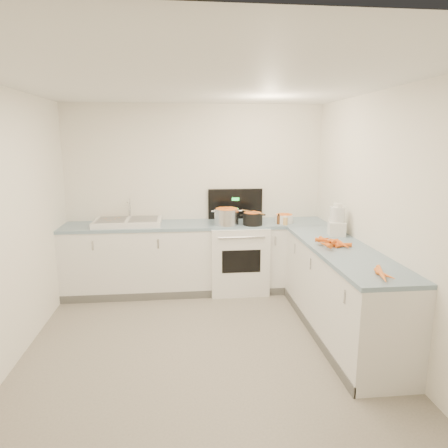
{
  "coord_description": "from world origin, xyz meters",
  "views": [
    {
      "loc": [
        -0.18,
        -3.5,
        2.03
      ],
      "look_at": [
        0.3,
        1.1,
        1.05
      ],
      "focal_mm": 32.0,
      "sensor_mm": 36.0,
      "label": 1
    }
  ],
  "objects": [
    {
      "name": "steel_pot",
      "position": [
        0.38,
        1.56,
        1.04
      ],
      "size": [
        0.38,
        0.38,
        0.23
      ],
      "primitive_type": "cylinder",
      "rotation": [
        0.0,
        0.0,
        0.22
      ],
      "color": "silver",
      "rests_on": "stove"
    },
    {
      "name": "spice_jar",
      "position": [
        1.14,
        1.47,
        0.99
      ],
      "size": [
        0.06,
        0.06,
        0.1
      ],
      "primitive_type": "cylinder",
      "color": "#E5B266",
      "rests_on": "counter_back"
    },
    {
      "name": "floor",
      "position": [
        0.0,
        0.0,
        0.0
      ],
      "size": [
        3.5,
        4.0,
        0.0
      ],
      "primitive_type": null,
      "color": "gray",
      "rests_on": "ground"
    },
    {
      "name": "wall_back",
      "position": [
        0.0,
        2.0,
        1.25
      ],
      "size": [
        3.5,
        0.0,
        2.5
      ],
      "primitive_type": null,
      "rotation": [
        1.57,
        0.0,
        0.0
      ],
      "color": "white",
      "rests_on": "ground"
    },
    {
      "name": "wooden_spoon",
      "position": [
        0.72,
        1.52,
        1.11
      ],
      "size": [
        0.24,
        0.35,
        0.02
      ],
      "primitive_type": "cylinder",
      "rotation": [
        1.57,
        0.0,
        0.6
      ],
      "color": "#AD7A47",
      "rests_on": "black_pot"
    },
    {
      "name": "black_pot",
      "position": [
        0.72,
        1.52,
        1.01
      ],
      "size": [
        0.32,
        0.32,
        0.18
      ],
      "primitive_type": "cylinder",
      "rotation": [
        0.0,
        0.0,
        0.29
      ],
      "color": "black",
      "rests_on": "stove"
    },
    {
      "name": "carrot_pile",
      "position": [
        1.36,
        0.4,
        0.98
      ],
      "size": [
        0.37,
        0.38,
        0.08
      ],
      "color": "orange",
      "rests_on": "counter_right"
    },
    {
      "name": "wall_front",
      "position": [
        0.0,
        -2.0,
        1.25
      ],
      "size": [
        3.5,
        0.0,
        2.5
      ],
      "primitive_type": null,
      "rotation": [
        -1.57,
        0.0,
        0.0
      ],
      "color": "white",
      "rests_on": "ground"
    },
    {
      "name": "extract_bottle",
      "position": [
        1.07,
        1.54,
        1.0
      ],
      "size": [
        0.05,
        0.05,
        0.11
      ],
      "primitive_type": "cylinder",
      "color": "#593319",
      "rests_on": "counter_back"
    },
    {
      "name": "sink",
      "position": [
        -0.9,
        1.7,
        0.98
      ],
      "size": [
        0.86,
        0.52,
        0.31
      ],
      "color": "white",
      "rests_on": "counter_back"
    },
    {
      "name": "mixing_bowl",
      "position": [
        1.16,
        1.61,
        1.0
      ],
      "size": [
        0.27,
        0.27,
        0.11
      ],
      "primitive_type": "cylinder",
      "rotation": [
        0.0,
        0.0,
        -0.1
      ],
      "color": "white",
      "rests_on": "counter_back"
    },
    {
      "name": "wall_right",
      "position": [
        1.75,
        0.0,
        1.25
      ],
      "size": [
        0.0,
        4.0,
        2.5
      ],
      "primitive_type": null,
      "rotation": [
        1.57,
        0.0,
        -1.57
      ],
      "color": "white",
      "rests_on": "ground"
    },
    {
      "name": "peelings",
      "position": [
        -1.1,
        1.71,
        1.02
      ],
      "size": [
        0.21,
        0.2,
        0.01
      ],
      "color": "tan",
      "rests_on": "sink"
    },
    {
      "name": "counter_right",
      "position": [
        1.45,
        0.3,
        0.47
      ],
      "size": [
        0.62,
        2.2,
        0.94
      ],
      "color": "white",
      "rests_on": "ground"
    },
    {
      "name": "counter_back",
      "position": [
        0.0,
        1.7,
        0.47
      ],
      "size": [
        3.5,
        0.62,
        0.94
      ],
      "color": "white",
      "rests_on": "ground"
    },
    {
      "name": "peeled_carrots",
      "position": [
        1.43,
        -0.56,
        0.96
      ],
      "size": [
        0.16,
        0.37,
        0.04
      ],
      "color": "orange",
      "rests_on": "counter_right"
    },
    {
      "name": "stove",
      "position": [
        0.55,
        1.69,
        0.47
      ],
      "size": [
        0.76,
        0.65,
        1.36
      ],
      "color": "white",
      "rests_on": "ground"
    },
    {
      "name": "food_processor",
      "position": [
        1.6,
        0.87,
        1.1
      ],
      "size": [
        0.22,
        0.26,
        0.37
      ],
      "color": "white",
      "rests_on": "counter_right"
    },
    {
      "name": "ceiling",
      "position": [
        0.0,
        0.0,
        2.5
      ],
      "size": [
        3.5,
        4.0,
        0.0
      ],
      "primitive_type": null,
      "rotation": [
        3.14,
        0.0,
        0.0
      ],
      "color": "white",
      "rests_on": "ground"
    }
  ]
}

